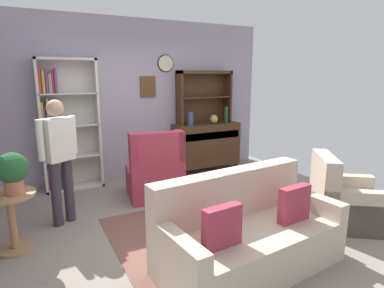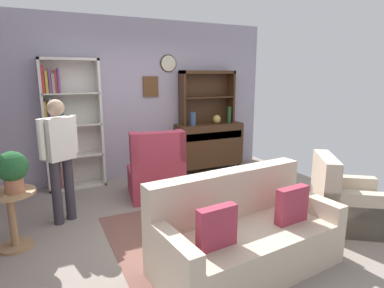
{
  "view_description": "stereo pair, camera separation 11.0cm",
  "coord_description": "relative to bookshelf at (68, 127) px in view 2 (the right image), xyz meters",
  "views": [
    {
      "loc": [
        -1.79,
        -3.47,
        1.85
      ],
      "look_at": [
        0.1,
        0.2,
        0.95
      ],
      "focal_mm": 30.04,
      "sensor_mm": 36.0,
      "label": 1
    },
    {
      "loc": [
        -1.7,
        -3.52,
        1.85
      ],
      "look_at": [
        0.1,
        0.2,
        0.95
      ],
      "focal_mm": 30.04,
      "sensor_mm": 36.0,
      "label": 2
    }
  ],
  "objects": [
    {
      "name": "bottle_wine",
      "position": [
        2.94,
        -0.17,
        0.05
      ],
      "size": [
        0.07,
        0.07,
        0.32
      ],
      "primitive_type": "cylinder",
      "color": "#194223",
      "rests_on": "sideboard"
    },
    {
      "name": "sideboard_hutch",
      "position": [
        2.55,
        0.02,
        0.53
      ],
      "size": [
        1.1,
        0.26,
        1.0
      ],
      "color": "#422816",
      "rests_on": "sideboard"
    },
    {
      "name": "wall_back",
      "position": [
        1.29,
        0.19,
        0.38
      ],
      "size": [
        5.0,
        0.09,
        2.8
      ],
      "color": "#A399AD",
      "rests_on": "ground_plane"
    },
    {
      "name": "potted_plant_large",
      "position": [
        -0.71,
        -1.79,
        -0.13
      ],
      "size": [
        0.32,
        0.32,
        0.44
      ],
      "color": "#AD6B4C",
      "rests_on": "plant_stand"
    },
    {
      "name": "armchair_floral",
      "position": [
        2.9,
        -2.95,
        -0.74
      ],
      "size": [
        1.07,
        1.06,
        0.88
      ],
      "color": "beige",
      "rests_on": "ground_plane"
    },
    {
      "name": "area_rug",
      "position": [
        1.48,
        -2.24,
        -1.02
      ],
      "size": [
        2.62,
        1.66,
        0.01
      ],
      "primitive_type": "cube",
      "color": "brown",
      "rests_on": "ground_plane"
    },
    {
      "name": "bookshelf",
      "position": [
        0.0,
        0.0,
        0.0
      ],
      "size": [
        0.9,
        0.3,
        2.1
      ],
      "color": "silver",
      "rests_on": "ground_plane"
    },
    {
      "name": "vase_round",
      "position": [
        2.68,
        -0.15,
        -0.02
      ],
      "size": [
        0.15,
        0.15,
        0.17
      ],
      "primitive_type": "ellipsoid",
      "color": "tan",
      "rests_on": "sideboard"
    },
    {
      "name": "vase_tall",
      "position": [
        2.16,
        -0.16,
        0.02
      ],
      "size": [
        0.11,
        0.11,
        0.25
      ],
      "primitive_type": "cylinder",
      "color": "#33476B",
      "rests_on": "sideboard"
    },
    {
      "name": "couch_floral",
      "position": [
        1.28,
        -3.12,
        -0.71
      ],
      "size": [
        1.87,
        1.02,
        0.9
      ],
      "color": "beige",
      "rests_on": "ground_plane"
    },
    {
      "name": "book_stack",
      "position": [
        1.3,
        -2.23,
        -0.58
      ],
      "size": [
        0.18,
        0.14,
        0.05
      ],
      "color": "#284C8C",
      "rests_on": "coffee_table"
    },
    {
      "name": "sideboard",
      "position": [
        2.55,
        -0.08,
        -0.52
      ],
      "size": [
        1.3,
        0.45,
        0.92
      ],
      "color": "#422816",
      "rests_on": "ground_plane"
    },
    {
      "name": "person_reading",
      "position": [
        -0.21,
        -1.3,
        -0.12
      ],
      "size": [
        0.49,
        0.34,
        1.56
      ],
      "color": "#38333D",
      "rests_on": "ground_plane"
    },
    {
      "name": "coffee_table",
      "position": [
        1.23,
        -2.18,
        -0.67
      ],
      "size": [
        0.8,
        0.5,
        0.42
      ],
      "color": "#422816",
      "rests_on": "ground_plane"
    },
    {
      "name": "plant_stand",
      "position": [
        -0.76,
        -1.76,
        -0.63
      ],
      "size": [
        0.52,
        0.52,
        0.64
      ],
      "color": "#A87F56",
      "rests_on": "ground_plane"
    },
    {
      "name": "wingback_chair",
      "position": [
        1.12,
        -1.04,
        -0.64
      ],
      "size": [
        0.9,
        0.91,
        1.05
      ],
      "color": "#A33347",
      "rests_on": "ground_plane"
    },
    {
      "name": "ground_plane",
      "position": [
        1.28,
        -1.94,
        -1.04
      ],
      "size": [
        5.4,
        4.6,
        0.02
      ],
      "primitive_type": "cube",
      "color": "gray"
    }
  ]
}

